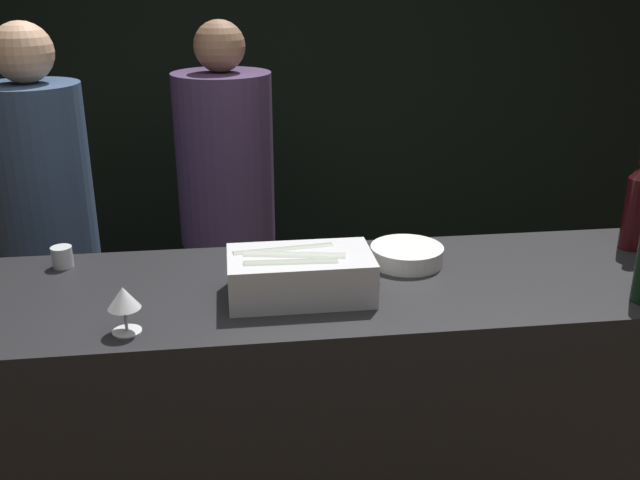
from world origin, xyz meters
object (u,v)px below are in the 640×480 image
Objects in this scene: wine_glass at (124,300)px; person_in_hoodie at (49,237)px; person_blond_tee at (227,204)px; candle_votive at (62,257)px; bowl_white at (407,254)px; ice_bin_with_bottles at (297,273)px; red_wine_bottle_black_foil at (637,203)px.

wine_glass is 1.10m from person_in_hoodie.
person_blond_tee is at bearing 79.76° from wine_glass.
candle_votive is 0.04× the size of person_blond_tee.
wine_glass reaches higher than candle_votive.
ice_bin_with_bottles is at bearing -151.94° from bowl_white.
candle_votive is 0.60m from person_in_hoodie.
candle_votive is at bearing 173.98° from bowl_white.
red_wine_bottle_black_foil is (0.74, 0.03, 0.12)m from bowl_white.
bowl_white is 3.50× the size of candle_votive.
red_wine_bottle_black_foil is at bearing 2.15° from bowl_white.
bowl_white is 0.86m from wine_glass.
ice_bin_with_bottles is 3.21× the size of wine_glass.
bowl_white is at bearing -69.74° from person_blond_tee.
wine_glass is 1.57m from red_wine_bottle_black_foil.
red_wine_bottle_black_foil reaches higher than ice_bin_with_bottles.
person_in_hoodie is at bearing 107.34° from candle_votive.
wine_glass is at bearing -166.53° from red_wine_bottle_black_foil.
candle_votive reaches higher than bowl_white.
person_blond_tee is (0.66, 0.40, -0.03)m from person_in_hoodie.
wine_glass is 0.34× the size of red_wine_bottle_black_foil.
candle_votive is at bearing 118.12° from wine_glass.
bowl_white is at bearing 23.22° from wine_glass.
ice_bin_with_bottles is 1.11m from red_wine_bottle_black_foil.
ice_bin_with_bottles reaches higher than candle_votive.
person_blond_tee reaches higher than wine_glass.
person_in_hoodie is (-0.17, 0.55, -0.14)m from candle_votive.
candle_votive is at bearing -95.64° from person_in_hoodie.
red_wine_bottle_black_foil is at bearing 13.47° from wine_glass.
red_wine_bottle_black_foil reaches higher than wine_glass.
person_blond_tee reaches higher than red_wine_bottle_black_foil.
ice_bin_with_bottles is 0.22× the size of person_blond_tee.
ice_bin_with_bottles is at bearing -68.04° from person_in_hoodie.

